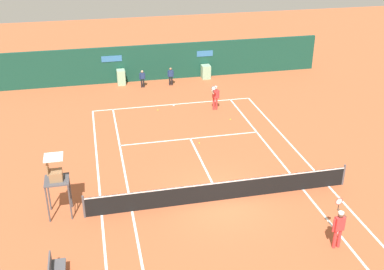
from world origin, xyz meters
The scene contains 12 objects.
ground_plane centered at (0.00, 0.58, 0.00)m, with size 80.00×80.00×0.01m.
tennis_net centered at (0.00, 0.00, 0.51)m, with size 12.10×0.10×1.07m.
sponsor_back_wall centered at (0.01, 16.97, 1.31)m, with size 25.00×1.02×2.72m.
umpire_chair centered at (-6.99, 0.44, 1.84)m, with size 1.00×1.00×2.81m.
player_bench centered at (-7.04, -3.58, 0.51)m, with size 0.54×1.12×0.88m.
player_on_baseline centered at (2.50, 10.22, 0.97)m, with size 0.69×0.67×1.84m.
player_near_side centered at (3.47, -4.09, 0.99)m, with size 0.63×0.70×1.87m.
ball_kid_centre_post centered at (0.53, 15.47, 0.78)m, with size 0.45×0.22×1.35m.
ball_kid_right_post centered at (-1.56, 15.47, 0.74)m, with size 0.43×0.18×1.29m.
tennis_ball_mid_court centered at (3.00, 8.44, 0.03)m, with size 0.07×0.07×0.07m, color #CCE033.
tennis_ball_near_service_line centered at (-1.16, 10.90, 0.03)m, with size 0.07×0.07×0.07m, color #CCE033.
tennis_ball_by_sideline centered at (0.35, 5.67, 0.03)m, with size 0.07×0.07×0.07m, color #CCE033.
Camera 1 is at (-5.16, -17.07, 11.87)m, focal length 44.00 mm.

